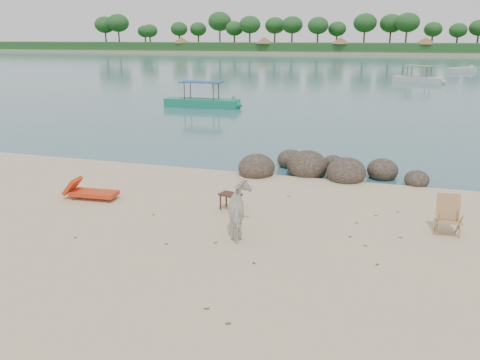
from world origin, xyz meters
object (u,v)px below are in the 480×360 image
at_px(side_table, 230,203).
at_px(cow, 241,211).
at_px(lounge_chair, 94,192).
at_px(deck_chair, 449,217).
at_px(boulders, 318,169).
at_px(boat_near, 201,86).

bearing_deg(side_table, cow, -47.13).
bearing_deg(lounge_chair, cow, -17.89).
bearing_deg(deck_chair, lounge_chair, 176.20).
bearing_deg(cow, deck_chair, 175.29).
distance_m(cow, side_table, 1.70).
distance_m(boulders, boat_near, 18.03).
height_order(cow, deck_chair, cow).
bearing_deg(cow, boulders, -121.68).
relative_size(boulders, deck_chair, 6.80).
xyz_separation_m(boulders, cow, (-1.14, -5.85, 0.40)).
xyz_separation_m(boulders, lounge_chair, (-6.11, -4.63, 0.04)).
distance_m(lounge_chair, deck_chair, 9.87).
height_order(boulders, lounge_chair, boulders).
height_order(boulders, side_table, boulders).
xyz_separation_m(side_table, deck_chair, (5.65, -0.08, 0.23)).
xyz_separation_m(boulders, side_table, (-1.89, -4.37, 0.02)).
bearing_deg(boat_near, deck_chair, -54.69).
xyz_separation_m(side_table, lounge_chair, (-4.22, -0.27, 0.02)).
xyz_separation_m(cow, boat_near, (-9.00, 20.70, 0.83)).
bearing_deg(boat_near, boulders, -56.14).
distance_m(boulders, deck_chair, 5.83).
bearing_deg(deck_chair, boulders, 125.34).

